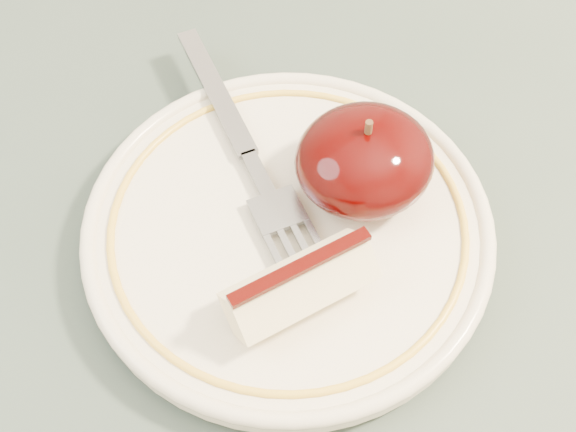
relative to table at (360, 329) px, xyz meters
name	(u,v)px	position (x,y,z in m)	size (l,w,h in m)	color
table	(360,329)	(0.00, 0.00, 0.00)	(0.90, 0.90, 0.75)	brown
plate	(288,230)	(-0.04, 0.03, 0.10)	(0.22, 0.22, 0.02)	beige
apple_half	(364,160)	(0.01, 0.04, 0.13)	(0.08, 0.07, 0.06)	black
apple_wedge	(300,284)	(-0.05, -0.01, 0.12)	(0.08, 0.04, 0.04)	beige
fork	(249,156)	(-0.04, 0.08, 0.11)	(0.03, 0.20, 0.00)	gray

